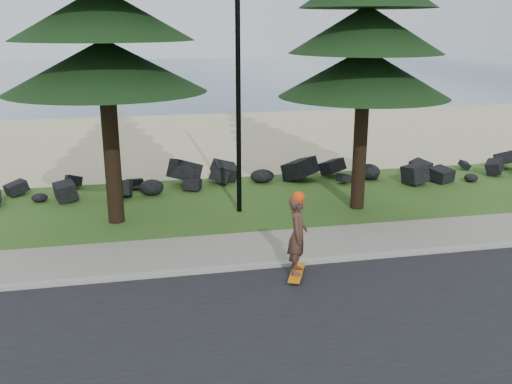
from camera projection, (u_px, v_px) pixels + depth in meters
ground at (263, 252)px, 13.71m from camera, size 160.00×160.00×0.00m
road at (321, 353)px, 9.49m from camera, size 160.00×7.00×0.02m
kerb at (272, 265)px, 12.86m from camera, size 160.00×0.20×0.10m
sidewalk at (261, 247)px, 13.89m from camera, size 160.00×2.00×0.08m
beach_sand at (197, 138)px, 27.32m from camera, size 160.00×15.00×0.01m
ocean at (161, 74)px, 61.57m from camera, size 160.00×58.00×0.01m
seawall_boulders at (227, 189)px, 18.97m from camera, size 60.00×2.40×1.10m
lamp_post at (238, 67)px, 15.54m from camera, size 0.25×0.14×8.14m
skateboarder at (298, 235)px, 12.10m from camera, size 0.64×1.05×1.92m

